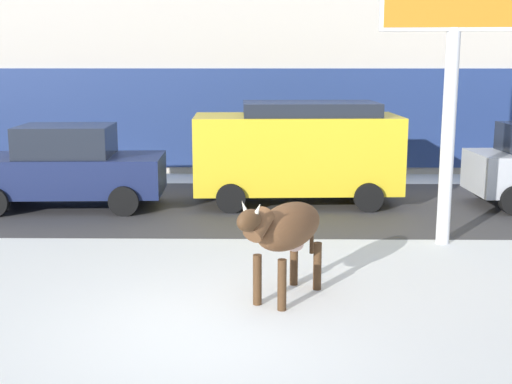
% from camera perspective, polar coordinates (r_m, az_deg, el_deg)
% --- Properties ---
extents(ground_plane, '(120.00, 120.00, 0.00)m').
position_cam_1_polar(ground_plane, '(8.45, -3.64, -11.72)').
color(ground_plane, white).
extents(road_strip, '(60.00, 5.60, 0.01)m').
position_cam_1_polar(road_strip, '(15.25, -1.59, -1.20)').
color(road_strip, '#423F3F').
rests_on(road_strip, ground).
extents(cow_brown, '(1.37, 1.82, 1.54)m').
position_cam_1_polar(cow_brown, '(9.25, 2.55, -3.15)').
color(cow_brown, brown).
rests_on(cow_brown, ground).
extents(car_navy_sedan, '(4.28, 2.13, 1.84)m').
position_cam_1_polar(car_navy_sedan, '(15.57, -15.62, 2.02)').
color(car_navy_sedan, '#19234C').
rests_on(car_navy_sedan, ground).
extents(car_yellow_van, '(4.68, 2.28, 2.32)m').
position_cam_1_polar(car_yellow_van, '(15.41, 3.52, 3.59)').
color(car_yellow_van, gold).
rests_on(car_yellow_van, ground).
extents(pedestrian_near_billboard, '(0.36, 0.24, 1.73)m').
position_cam_1_polar(pedestrian_near_billboard, '(17.85, -2.90, 3.47)').
color(pedestrian_near_billboard, '#282833').
rests_on(pedestrian_near_billboard, ground).
extents(pedestrian_by_cars, '(0.36, 0.24, 1.73)m').
position_cam_1_polar(pedestrian_by_cars, '(17.89, 5.96, 3.44)').
color(pedestrian_by_cars, '#282833').
rests_on(pedestrian_by_cars, ground).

